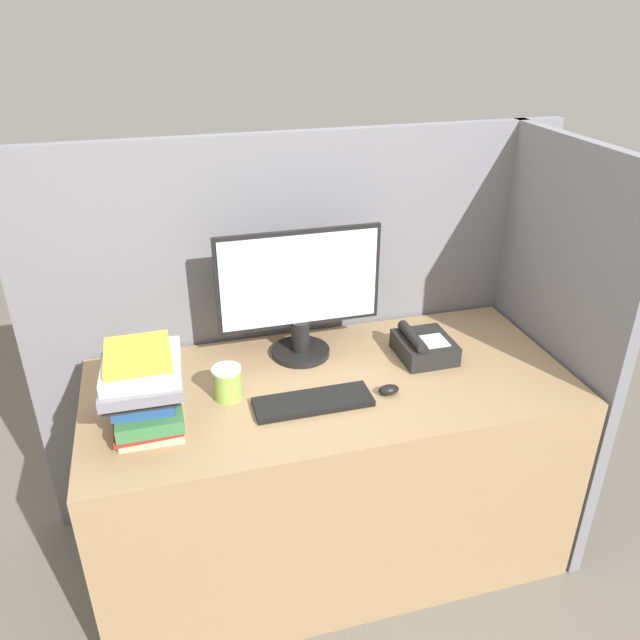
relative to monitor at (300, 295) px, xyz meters
name	(u,v)px	position (x,y,z in m)	size (l,w,h in m)	color
ground_plane	(359,625)	(0.05, -0.56, -0.98)	(12.00, 12.00, 0.00)	#666056
cubicle_panel_rear	(302,328)	(0.05, 0.20, -0.24)	(2.00, 0.04, 1.49)	slate
cubicle_panel_right	(546,345)	(0.89, -0.17, -0.24)	(0.04, 0.79, 1.49)	slate
desk	(330,469)	(0.05, -0.20, -0.61)	(1.60, 0.73, 0.75)	#937551
monitor	(300,295)	(0.00, 0.00, 0.00)	(0.57, 0.21, 0.46)	black
keyboard	(313,402)	(-0.04, -0.31, -0.22)	(0.37, 0.12, 0.02)	black
mouse	(389,390)	(0.21, -0.32, -0.22)	(0.07, 0.04, 0.03)	black
coffee_cup	(227,383)	(-0.29, -0.20, -0.18)	(0.09, 0.09, 0.11)	#8CB247
book_stack	(144,388)	(-0.53, -0.28, -0.11)	(0.24, 0.28, 0.24)	#C6B78C
desk_telephone	(424,346)	(0.41, -0.13, -0.19)	(0.18, 0.20, 0.11)	black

